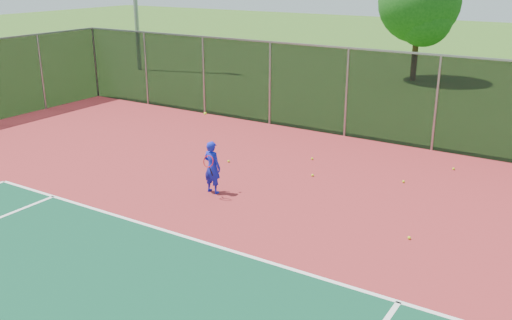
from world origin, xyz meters
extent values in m
cube|color=maroon|center=(0.00, 2.00, 0.01)|extent=(30.00, 20.00, 0.02)
cube|color=white|center=(2.00, 3.00, 0.03)|extent=(22.00, 0.10, 0.00)
cube|color=black|center=(0.00, 12.00, 1.52)|extent=(30.00, 0.04, 3.00)
cube|color=gray|center=(0.00, 12.00, 3.02)|extent=(30.00, 0.06, 0.06)
imported|color=#141EC2|center=(-3.76, 5.40, 0.71)|extent=(0.52, 0.36, 1.37)
cylinder|color=black|center=(-3.61, 5.15, 0.69)|extent=(0.03, 0.15, 0.27)
torus|color=#A51414|center=(-3.61, 5.05, 0.99)|extent=(0.30, 0.13, 0.29)
sphere|color=#C8E21A|center=(-4.01, 5.50, 2.06)|extent=(0.07, 0.07, 0.07)
sphere|color=#C8E21A|center=(1.07, 10.45, 0.06)|extent=(0.07, 0.07, 0.07)
sphere|color=#C8E21A|center=(-2.78, 9.11, 0.06)|extent=(0.07, 0.07, 0.07)
sphere|color=#C8E21A|center=(0.19, 8.69, 0.06)|extent=(0.07, 0.07, 0.07)
sphere|color=#C8E21A|center=(-2.11, 7.82, 0.06)|extent=(0.07, 0.07, 0.07)
sphere|color=#C8E21A|center=(-4.77, 7.57, 0.06)|extent=(0.07, 0.07, 0.07)
sphere|color=#C8E21A|center=(1.38, 5.47, 0.06)|extent=(0.07, 0.07, 0.07)
cylinder|color=#342113|center=(-4.21, 23.37, 1.13)|extent=(0.30, 0.30, 2.27)
sphere|color=#144713|center=(-4.21, 23.37, 3.90)|extent=(4.03, 4.03, 4.03)
sphere|color=#144713|center=(-3.81, 23.07, 3.15)|extent=(2.77, 2.77, 2.77)
camera|label=1|loc=(4.46, -5.57, 5.55)|focal=40.00mm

